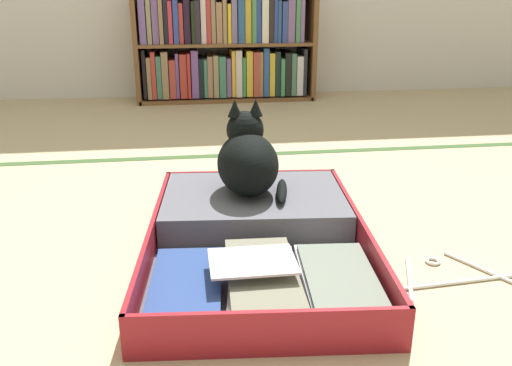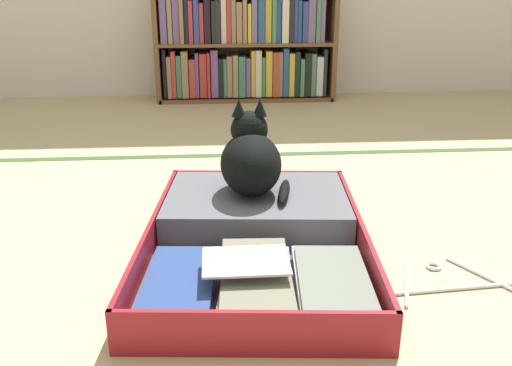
{
  "view_description": "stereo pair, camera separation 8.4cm",
  "coord_description": "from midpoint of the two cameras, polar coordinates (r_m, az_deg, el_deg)",
  "views": [
    {
      "loc": [
        -0.08,
        -1.32,
        0.7
      ],
      "look_at": [
        0.11,
        0.07,
        0.19
      ],
      "focal_mm": 37.63,
      "sensor_mm": 36.0,
      "label": 1
    },
    {
      "loc": [
        0.0,
        -1.33,
        0.7
      ],
      "look_at": [
        0.11,
        0.07,
        0.19
      ],
      "focal_mm": 37.63,
      "sensor_mm": 36.0,
      "label": 2
    }
  ],
  "objects": [
    {
      "name": "clothes_hanger",
      "position": [
        1.47,
        18.2,
        -9.31
      ],
      "size": [
        0.42,
        0.23,
        0.01
      ],
      "color": "silver",
      "rests_on": "ground_plane"
    },
    {
      "name": "bookshelf",
      "position": [
        3.58,
        -4.09,
        14.27
      ],
      "size": [
        1.15,
        0.3,
        0.73
      ],
      "color": "brown",
      "rests_on": "ground_plane"
    },
    {
      "name": "tatami_border",
      "position": [
        2.38,
        -6.51,
        2.84
      ],
      "size": [
        4.8,
        0.05,
        0.0
      ],
      "color": "#35532A",
      "rests_on": "ground_plane"
    },
    {
      "name": "ground_plane",
      "position": [
        1.5,
        -5.42,
        -7.85
      ],
      "size": [
        10.0,
        10.0,
        0.0
      ],
      "primitive_type": "plane",
      "color": "tan"
    },
    {
      "name": "open_suitcase",
      "position": [
        1.54,
        -1.41,
        -5.21
      ],
      "size": [
        0.65,
        0.91,
        0.1
      ],
      "color": "maroon",
      "rests_on": "ground_plane"
    },
    {
      "name": "black_cat",
      "position": [
        1.63,
        -2.37,
        2.48
      ],
      "size": [
        0.23,
        0.27,
        0.28
      ],
      "color": "black",
      "rests_on": "open_suitcase"
    }
  ]
}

